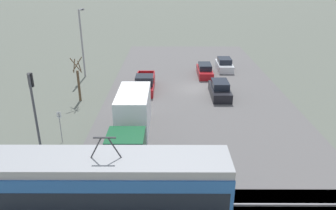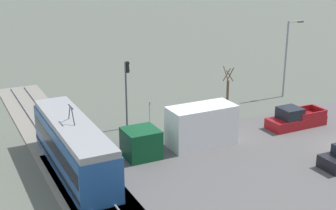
# 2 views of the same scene
# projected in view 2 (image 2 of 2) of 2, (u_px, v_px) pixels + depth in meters

# --- Properties ---
(rail_bed) EXTENTS (58.72, 4.40, 0.22)m
(rail_bed) POSITION_uv_depth(u_px,v_px,m) (103.00, 208.00, 28.04)
(rail_bed) COLOR gray
(rail_bed) RESTS_ON ground
(light_rail_tram) EXTENTS (12.29, 2.80, 4.65)m
(light_rail_tram) POSITION_uv_depth(u_px,v_px,m) (73.00, 146.00, 32.53)
(light_rail_tram) COLOR #235193
(light_rail_tram) RESTS_ON ground
(box_truck) EXTENTS (2.49, 9.11, 3.21)m
(box_truck) POSITION_uv_depth(u_px,v_px,m) (187.00, 130.00, 36.21)
(box_truck) COLOR #0C4723
(box_truck) RESTS_ON ground
(pickup_truck) EXTENTS (1.98, 5.39, 1.84)m
(pickup_truck) POSITION_uv_depth(u_px,v_px,m) (295.00, 119.00, 40.80)
(pickup_truck) COLOR maroon
(pickup_truck) RESTS_ON ground
(traffic_light_pole) EXTENTS (0.28, 0.47, 5.92)m
(traffic_light_pole) POSITION_uv_depth(u_px,v_px,m) (127.00, 86.00, 39.77)
(traffic_light_pole) COLOR #47474C
(traffic_light_pole) RESTS_ON ground
(street_tree) EXTENTS (1.06, 0.88, 4.44)m
(street_tree) POSITION_uv_depth(u_px,v_px,m) (228.00, 91.00, 44.52)
(street_tree) COLOR brown
(street_tree) RESTS_ON ground
(street_lamp_near_crossing) EXTENTS (0.36, 1.95, 8.02)m
(street_lamp_near_crossing) POSITION_uv_depth(u_px,v_px,m) (288.00, 53.00, 48.42)
(street_lamp_near_crossing) COLOR gray
(street_lamp_near_crossing) RESTS_ON ground
(no_parking_sign) EXTENTS (0.32, 0.08, 2.47)m
(no_parking_sign) POSITION_uv_depth(u_px,v_px,m) (150.00, 112.00, 40.38)
(no_parking_sign) COLOR gray
(no_parking_sign) RESTS_ON ground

